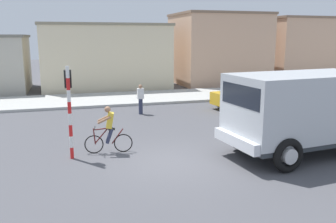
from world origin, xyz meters
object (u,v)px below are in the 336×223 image
at_px(truck_foreground, 302,109).
at_px(traffic_light_pole, 69,99).
at_px(car_red_near, 247,95).
at_px(cyclist, 109,130).
at_px(pedestrian_near_kerb, 141,99).

relative_size(truck_foreground, traffic_light_pole, 1.76).
bearing_deg(truck_foreground, car_red_near, 73.93).
bearing_deg(car_red_near, cyclist, -145.61).
bearing_deg(pedestrian_near_kerb, truck_foreground, -64.55).
distance_m(truck_foreground, pedestrian_near_kerb, 9.30).
height_order(truck_foreground, cyclist, truck_foreground).
xyz_separation_m(traffic_light_pole, pedestrian_near_kerb, (3.84, 6.46, -1.22)).
relative_size(traffic_light_pole, car_red_near, 0.76).
bearing_deg(cyclist, pedestrian_near_kerb, 68.09).
distance_m(cyclist, traffic_light_pole, 1.80).
relative_size(traffic_light_pole, pedestrian_near_kerb, 1.98).
bearing_deg(cyclist, truck_foreground, -17.93).
xyz_separation_m(cyclist, car_red_near, (8.85, 6.06, -0.05)).
distance_m(truck_foreground, cyclist, 6.88).
relative_size(cyclist, traffic_light_pole, 0.54).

